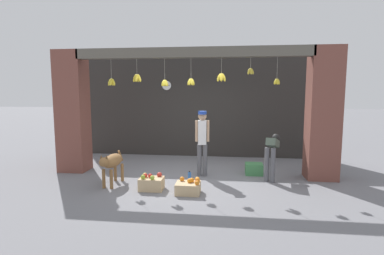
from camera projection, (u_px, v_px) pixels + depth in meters
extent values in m
plane|color=slate|center=(190.00, 177.00, 7.25)|extent=(60.00, 60.00, 0.00)
cube|color=#2D2B28|center=(200.00, 108.00, 9.50)|extent=(7.50, 0.12, 3.10)
cube|color=brown|center=(73.00, 112.00, 7.73)|extent=(0.70, 0.60, 3.10)
cube|color=brown|center=(323.00, 114.00, 6.99)|extent=(0.70, 0.60, 3.10)
cube|color=#5B564C|center=(191.00, 53.00, 7.01)|extent=(5.60, 0.24, 0.24)
cylinder|color=#B2AD99|center=(111.00, 69.00, 7.33)|extent=(0.01, 0.01, 0.47)
ellipsoid|color=yellow|center=(113.00, 82.00, 7.36)|extent=(0.13, 0.07, 0.19)
ellipsoid|color=yellow|center=(112.00, 82.00, 7.41)|extent=(0.07, 0.13, 0.19)
ellipsoid|color=yellow|center=(110.00, 82.00, 7.37)|extent=(0.13, 0.07, 0.19)
ellipsoid|color=yellow|center=(111.00, 82.00, 7.32)|extent=(0.07, 0.13, 0.19)
cylinder|color=#B2AD99|center=(137.00, 66.00, 7.16)|extent=(0.01, 0.01, 0.37)
ellipsoid|color=yellow|center=(139.00, 78.00, 7.19)|extent=(0.14, 0.07, 0.21)
ellipsoid|color=yellow|center=(138.00, 78.00, 7.25)|extent=(0.07, 0.14, 0.21)
ellipsoid|color=yellow|center=(135.00, 78.00, 7.20)|extent=(0.14, 0.07, 0.21)
ellipsoid|color=yellow|center=(136.00, 78.00, 7.14)|extent=(0.07, 0.14, 0.21)
cylinder|color=#B2AD99|center=(165.00, 69.00, 7.16)|extent=(0.01, 0.01, 0.51)
ellipsoid|color=yellow|center=(167.00, 83.00, 7.20)|extent=(0.11, 0.06, 0.17)
ellipsoid|color=yellow|center=(166.00, 83.00, 7.23)|extent=(0.10, 0.10, 0.18)
ellipsoid|color=yellow|center=(165.00, 83.00, 7.24)|extent=(0.07, 0.11, 0.18)
ellipsoid|color=yellow|center=(163.00, 83.00, 7.22)|extent=(0.11, 0.08, 0.18)
ellipsoid|color=yellow|center=(163.00, 83.00, 7.19)|extent=(0.11, 0.08, 0.18)
ellipsoid|color=yellow|center=(164.00, 83.00, 7.16)|extent=(0.07, 0.11, 0.18)
ellipsoid|color=yellow|center=(166.00, 83.00, 7.16)|extent=(0.10, 0.10, 0.18)
cylinder|color=#B2AD99|center=(191.00, 68.00, 7.02)|extent=(0.01, 0.01, 0.48)
ellipsoid|color=yellow|center=(193.00, 82.00, 7.05)|extent=(0.12, 0.06, 0.18)
ellipsoid|color=yellow|center=(192.00, 82.00, 7.09)|extent=(0.09, 0.11, 0.19)
ellipsoid|color=yellow|center=(190.00, 82.00, 7.10)|extent=(0.09, 0.11, 0.19)
ellipsoid|color=yellow|center=(189.00, 82.00, 7.06)|extent=(0.12, 0.06, 0.18)
ellipsoid|color=yellow|center=(190.00, 82.00, 7.02)|extent=(0.09, 0.11, 0.19)
ellipsoid|color=yellow|center=(192.00, 82.00, 7.02)|extent=(0.09, 0.11, 0.19)
cylinder|color=#B2AD99|center=(221.00, 65.00, 6.99)|extent=(0.01, 0.01, 0.36)
ellipsoid|color=yellow|center=(224.00, 77.00, 7.01)|extent=(0.14, 0.08, 0.21)
ellipsoid|color=yellow|center=(221.00, 78.00, 7.07)|extent=(0.08, 0.14, 0.21)
ellipsoid|color=yellow|center=(219.00, 77.00, 7.03)|extent=(0.14, 0.08, 0.21)
ellipsoid|color=yellow|center=(221.00, 77.00, 6.97)|extent=(0.08, 0.14, 0.21)
cylinder|color=#B2AD99|center=(251.00, 63.00, 6.87)|extent=(0.01, 0.01, 0.25)
ellipsoid|color=gold|center=(252.00, 71.00, 6.89)|extent=(0.10, 0.06, 0.16)
ellipsoid|color=gold|center=(251.00, 71.00, 6.93)|extent=(0.07, 0.10, 0.17)
ellipsoid|color=gold|center=(249.00, 71.00, 6.92)|extent=(0.10, 0.09, 0.17)
ellipsoid|color=gold|center=(249.00, 71.00, 6.87)|extent=(0.10, 0.09, 0.17)
ellipsoid|color=gold|center=(251.00, 71.00, 6.85)|extent=(0.07, 0.10, 0.17)
cylinder|color=#B2AD99|center=(277.00, 68.00, 6.81)|extent=(0.01, 0.01, 0.50)
ellipsoid|color=yellow|center=(278.00, 82.00, 6.85)|extent=(0.10, 0.05, 0.15)
ellipsoid|color=yellow|center=(277.00, 82.00, 6.89)|extent=(0.07, 0.10, 0.15)
ellipsoid|color=yellow|center=(275.00, 82.00, 6.88)|extent=(0.09, 0.08, 0.16)
ellipsoid|color=yellow|center=(276.00, 82.00, 6.83)|extent=(0.09, 0.08, 0.16)
ellipsoid|color=yellow|center=(278.00, 82.00, 6.82)|extent=(0.07, 0.10, 0.15)
ellipsoid|color=olive|center=(113.00, 161.00, 6.64)|extent=(0.35, 0.75, 0.29)
cylinder|color=olive|center=(111.00, 179.00, 6.40)|extent=(0.07, 0.07, 0.41)
cylinder|color=olive|center=(104.00, 179.00, 6.43)|extent=(0.07, 0.07, 0.41)
cylinder|color=olive|center=(122.00, 172.00, 6.94)|extent=(0.07, 0.07, 0.41)
cylinder|color=olive|center=(115.00, 172.00, 6.97)|extent=(0.07, 0.07, 0.41)
ellipsoid|color=olive|center=(104.00, 162.00, 6.25)|extent=(0.21, 0.28, 0.20)
cone|color=brown|center=(106.00, 157.00, 6.22)|extent=(0.07, 0.07, 0.08)
cone|color=brown|center=(101.00, 157.00, 6.24)|extent=(0.07, 0.07, 0.08)
cylinder|color=olive|center=(121.00, 156.00, 7.03)|extent=(0.06, 0.23, 0.29)
cylinder|color=#56565B|center=(205.00, 160.00, 7.34)|extent=(0.11, 0.11, 0.79)
cylinder|color=#56565B|center=(199.00, 160.00, 7.35)|extent=(0.11, 0.11, 0.79)
cube|color=white|center=(202.00, 132.00, 7.26)|extent=(0.21, 0.18, 0.59)
cylinder|color=tan|center=(208.00, 131.00, 7.25)|extent=(0.06, 0.06, 0.52)
cylinder|color=tan|center=(197.00, 131.00, 7.27)|extent=(0.06, 0.06, 0.52)
sphere|color=tan|center=(202.00, 116.00, 7.21)|extent=(0.20, 0.20, 0.20)
cylinder|color=#234299|center=(202.00, 113.00, 7.20)|extent=(0.21, 0.21, 0.07)
cube|color=#234299|center=(202.00, 114.00, 7.11)|extent=(0.18, 0.12, 0.01)
cylinder|color=#56565B|center=(267.00, 165.00, 6.89)|extent=(0.11, 0.11, 0.79)
cylinder|color=#56565B|center=(273.00, 165.00, 6.83)|extent=(0.11, 0.11, 0.79)
cube|color=#4C5B4C|center=(273.00, 143.00, 7.05)|extent=(0.40, 0.63, 0.31)
sphere|color=black|center=(276.00, 138.00, 7.37)|extent=(0.19, 0.19, 0.19)
cube|color=tan|center=(188.00, 188.00, 6.10)|extent=(0.49, 0.40, 0.22)
sphere|color=orange|center=(198.00, 180.00, 6.15)|extent=(0.10, 0.10, 0.10)
sphere|color=orange|center=(182.00, 179.00, 6.21)|extent=(0.10, 0.10, 0.10)
sphere|color=orange|center=(190.00, 181.00, 6.09)|extent=(0.10, 0.10, 0.10)
sphere|color=orange|center=(197.00, 183.00, 5.95)|extent=(0.10, 0.10, 0.10)
sphere|color=orange|center=(192.00, 180.00, 6.13)|extent=(0.10, 0.10, 0.10)
sphere|color=orange|center=(197.00, 179.00, 6.20)|extent=(0.10, 0.10, 0.10)
cube|color=tan|center=(152.00, 184.00, 6.33)|extent=(0.50, 0.37, 0.26)
sphere|color=red|center=(159.00, 175.00, 6.41)|extent=(0.10, 0.10, 0.10)
sphere|color=red|center=(160.00, 175.00, 6.41)|extent=(0.10, 0.10, 0.10)
sphere|color=#99B238|center=(152.00, 178.00, 6.18)|extent=(0.10, 0.10, 0.10)
sphere|color=#99B238|center=(143.00, 177.00, 6.23)|extent=(0.10, 0.10, 0.10)
sphere|color=red|center=(145.00, 175.00, 6.35)|extent=(0.10, 0.10, 0.10)
sphere|color=red|center=(150.00, 176.00, 6.32)|extent=(0.10, 0.10, 0.10)
sphere|color=#99B238|center=(145.00, 175.00, 6.39)|extent=(0.10, 0.10, 0.10)
cube|color=#42844C|center=(254.00, 169.00, 7.50)|extent=(0.43, 0.37, 0.28)
cylinder|color=#2D60AD|center=(190.00, 177.00, 6.86)|extent=(0.08, 0.08, 0.24)
cylinder|color=black|center=(190.00, 172.00, 6.84)|extent=(0.04, 0.04, 0.03)
cylinder|color=black|center=(167.00, 85.00, 9.48)|extent=(0.30, 0.01, 0.30)
cylinder|color=white|center=(167.00, 85.00, 9.46)|extent=(0.29, 0.02, 0.29)
cube|color=black|center=(167.00, 84.00, 9.45)|extent=(0.01, 0.01, 0.08)
cube|color=black|center=(168.00, 85.00, 9.45)|extent=(0.11, 0.01, 0.01)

